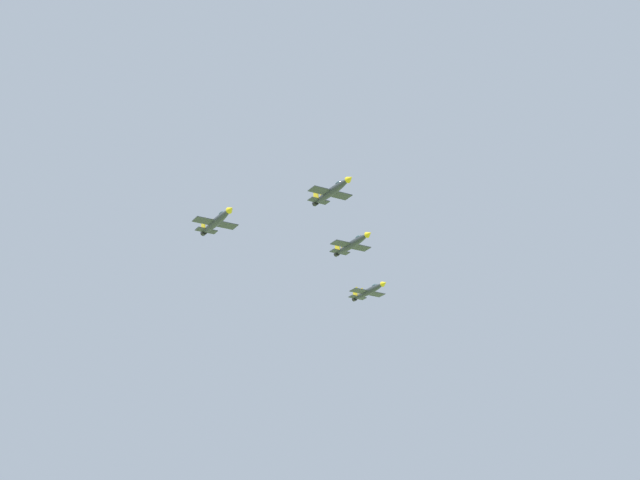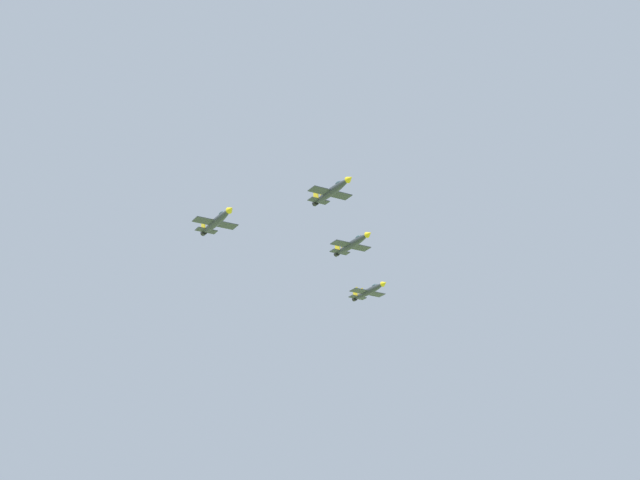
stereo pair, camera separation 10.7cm
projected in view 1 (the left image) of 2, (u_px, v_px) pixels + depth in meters
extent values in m
ellipsoid|color=#2D3338|center=(332.00, 191.00, 197.95)|extent=(4.76, 12.17, 1.57)
cone|color=gold|center=(350.00, 178.00, 192.51)|extent=(1.70, 1.87, 1.33)
ellipsoid|color=#334751|center=(339.00, 184.00, 196.02)|extent=(1.69, 2.33, 0.91)
cube|color=#2D3338|center=(330.00, 193.00, 198.41)|extent=(9.14, 5.01, 0.16)
cube|color=gold|center=(347.00, 197.00, 200.24)|extent=(1.26, 2.58, 0.19)
cube|color=gold|center=(313.00, 189.00, 196.60)|extent=(1.26, 2.58, 0.19)
cube|color=#2D3338|center=(319.00, 201.00, 202.05)|extent=(4.54, 2.96, 0.16)
cube|color=gold|center=(323.00, 196.00, 202.65)|extent=(0.67, 1.74, 2.27)
cube|color=gold|center=(316.00, 194.00, 201.92)|extent=(0.67, 1.74, 2.27)
cylinder|color=black|center=(315.00, 203.00, 203.11)|extent=(1.29, 1.13, 1.10)
ellipsoid|color=#2D3338|center=(352.00, 244.00, 220.11)|extent=(4.94, 12.42, 1.60)
cone|color=gold|center=(369.00, 234.00, 214.53)|extent=(1.75, 1.91, 1.36)
ellipsoid|color=#334751|center=(359.00, 238.00, 218.13)|extent=(1.74, 2.38, 0.93)
cube|color=#2D3338|center=(351.00, 246.00, 220.58)|extent=(9.34, 5.17, 0.16)
cube|color=gold|center=(366.00, 249.00, 222.43)|extent=(1.30, 2.63, 0.19)
cube|color=gold|center=(335.00, 242.00, 218.76)|extent=(1.30, 2.63, 0.19)
cube|color=#2D3338|center=(340.00, 252.00, 224.32)|extent=(4.64, 3.05, 0.16)
cube|color=gold|center=(343.00, 247.00, 224.92)|extent=(0.69, 1.77, 2.31)
cube|color=gold|center=(337.00, 246.00, 224.19)|extent=(0.69, 1.77, 2.31)
cylinder|color=black|center=(337.00, 254.00, 225.40)|extent=(1.32, 1.16, 1.12)
ellipsoid|color=#2D3338|center=(217.00, 222.00, 204.86)|extent=(5.28, 12.71, 1.64)
cone|color=gold|center=(231.00, 209.00, 199.08)|extent=(1.81, 1.98, 1.40)
ellipsoid|color=#334751|center=(222.00, 214.00, 202.81)|extent=(1.81, 2.45, 0.96)
cube|color=#2D3338|center=(215.00, 223.00, 205.35)|extent=(9.59, 5.44, 0.16)
cube|color=gold|center=(234.00, 227.00, 207.19)|extent=(1.37, 2.70, 0.20)
cube|color=gold|center=(197.00, 219.00, 203.54)|extent=(1.37, 2.70, 0.20)
cube|color=#2D3338|center=(206.00, 230.00, 209.22)|extent=(4.78, 3.19, 0.16)
cube|color=gold|center=(211.00, 226.00, 209.83)|extent=(0.74, 1.81, 2.37)
cube|color=gold|center=(203.00, 224.00, 209.10)|extent=(0.74, 1.81, 2.37)
cylinder|color=black|center=(204.00, 233.00, 210.35)|extent=(1.37, 1.21, 1.15)
ellipsoid|color=#2D3338|center=(369.00, 291.00, 241.89)|extent=(4.68, 12.10, 1.56)
cone|color=gold|center=(384.00, 283.00, 236.50)|extent=(1.69, 1.85, 1.32)
ellipsoid|color=#334751|center=(375.00, 286.00, 239.98)|extent=(1.67, 2.31, 0.91)
cube|color=#2D3338|center=(367.00, 293.00, 242.34)|extent=(9.07, 4.94, 0.16)
cube|color=gold|center=(381.00, 295.00, 244.18)|extent=(1.24, 2.56, 0.19)
cube|color=gold|center=(354.00, 290.00, 240.54)|extent=(1.24, 2.56, 0.19)
cube|color=#2D3338|center=(357.00, 297.00, 245.96)|extent=(4.51, 2.93, 0.16)
cube|color=gold|center=(361.00, 293.00, 246.55)|extent=(0.65, 1.72, 2.25)
cube|color=gold|center=(355.00, 292.00, 245.82)|extent=(0.65, 1.72, 2.25)
cylinder|color=black|center=(355.00, 299.00, 247.01)|extent=(1.28, 1.12, 1.09)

